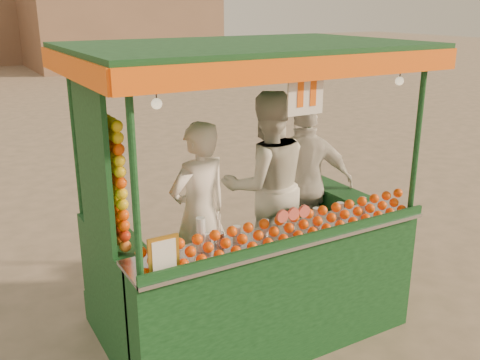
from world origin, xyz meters
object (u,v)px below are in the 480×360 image
juice_cart (245,248)px  vendor_left (199,214)px  vendor_middle (266,185)px  vendor_right (305,185)px

juice_cart → vendor_left: size_ratio=1.72×
juice_cart → vendor_middle: juice_cart is taller
juice_cart → vendor_left: 0.53m
vendor_left → vendor_middle: 0.85m
juice_cart → vendor_middle: (0.50, 0.43, 0.40)m
vendor_left → vendor_middle: vendor_middle is taller
vendor_left → vendor_right: 1.32m
vendor_right → vendor_left: bearing=33.3°
juice_cart → vendor_right: (0.98, 0.43, 0.32)m
juice_cart → vendor_right: size_ratio=1.69×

